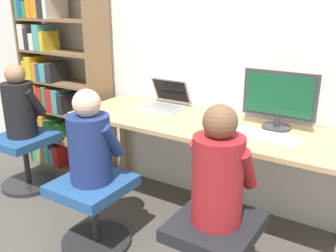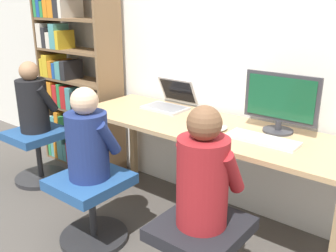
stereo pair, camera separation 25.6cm
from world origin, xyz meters
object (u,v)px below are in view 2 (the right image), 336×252
laptop (169,102)px  office_chair_side (38,150)px  person_at_monitor (203,174)px  bookshelf (69,82)px  office_chair_right (92,202)px  keyboard (263,139)px  person_near_shelf (33,101)px  desktop_monitor (280,103)px  person_at_laptop (88,139)px

laptop → office_chair_side: size_ratio=0.69×
person_at_monitor → bookshelf: (-2.07, 0.78, 0.07)m
laptop → office_chair_right: bearing=-91.7°
keyboard → person_near_shelf: (-2.01, -0.27, -0.04)m
desktop_monitor → office_chair_side: bearing=-166.2°
keyboard → office_chair_side: (-2.01, -0.27, -0.49)m
office_chair_right → person_at_monitor: size_ratio=0.75×
office_chair_right → person_near_shelf: 1.22m
laptop → office_chair_side: 1.33m
laptop → person_at_monitor: person_at_monitor is taller
office_chair_right → bookshelf: 1.53m
person_at_laptop → bookshelf: bearing=146.7°
bookshelf → person_near_shelf: bookshelf is taller
keyboard → person_at_laptop: person_at_laptop is taller
laptop → bookshelf: size_ratio=0.19×
office_chair_side → person_near_shelf: (-0.00, 0.00, 0.46)m
laptop → keyboard: (0.90, -0.23, -0.03)m
person_near_shelf → office_chair_side: bearing=-90.0°
laptop → person_at_laptop: (-0.02, -0.81, -0.08)m
keyboard → person_near_shelf: size_ratio=0.70×
desktop_monitor → laptop: (-0.90, 0.01, -0.15)m
desktop_monitor → person_at_laptop: size_ratio=0.80×
office_chair_side → person_near_shelf: size_ratio=0.78×
desktop_monitor → office_chair_right: desktop_monitor is taller
office_chair_side → laptop: bearing=24.4°
person_at_monitor → office_chair_side: 2.04m
office_chair_right → person_near_shelf: bearing=164.0°
laptop → person_at_monitor: bearing=-43.5°
office_chair_side → keyboard: bearing=7.7°
keyboard → person_at_monitor: bearing=-94.9°
desktop_monitor → office_chair_right: bearing=-139.0°
person_at_monitor → person_near_shelf: bearing=171.2°
person_at_laptop → person_near_shelf: person_near_shelf is taller
laptop → keyboard: 0.93m
keyboard → desktop_monitor: bearing=89.4°
office_chair_side → person_at_laptop: bearing=-15.6°
desktop_monitor → laptop: bearing=179.3°
keyboard → person_at_laptop: 1.09m
bookshelf → person_near_shelf: 0.49m
keyboard → person_at_monitor: (-0.05, -0.57, -0.03)m
bookshelf → person_at_monitor: bearing=-20.6°
person_at_laptop → office_chair_side: bearing=164.4°
person_at_monitor → office_chair_side: size_ratio=1.33×
desktop_monitor → office_chair_right: (-0.92, -0.80, -0.68)m
bookshelf → person_near_shelf: size_ratio=2.78×
office_chair_side → person_near_shelf: bearing=90.0°
bookshelf → office_chair_right: bearing=-33.4°
keyboard → person_near_shelf: 2.03m
office_chair_right → person_at_laptop: (0.00, 0.00, 0.45)m
desktop_monitor → office_chair_right: 1.40m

